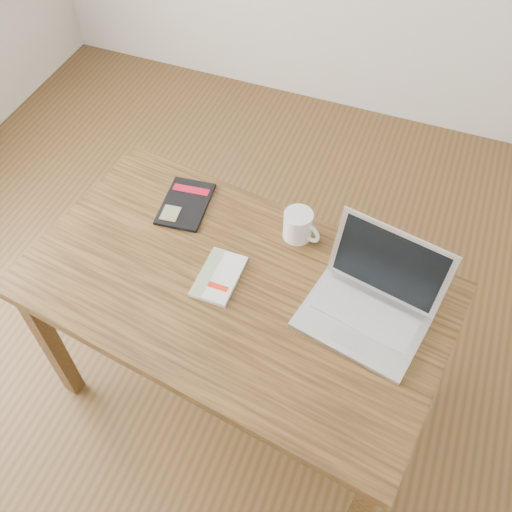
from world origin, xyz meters
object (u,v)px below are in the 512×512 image
(desk, at_px, (235,301))
(coffee_mug, at_px, (299,225))
(black_guidebook, at_px, (185,204))
(white_guidebook, at_px, (219,276))
(laptop, at_px, (371,301))

(desk, height_order, coffee_mug, coffee_mug)
(desk, distance_m, black_guidebook, 0.40)
(white_guidebook, bearing_deg, coffee_mug, 55.01)
(white_guidebook, distance_m, coffee_mug, 0.31)
(black_guidebook, height_order, coffee_mug, coffee_mug)
(desk, relative_size, white_guidebook, 7.13)
(laptop, distance_m, coffee_mug, 0.36)
(black_guidebook, bearing_deg, desk, -48.30)
(white_guidebook, distance_m, black_guidebook, 0.34)
(desk, distance_m, laptop, 0.44)
(white_guidebook, distance_m, laptop, 0.47)
(laptop, bearing_deg, coffee_mug, 156.45)
(coffee_mug, bearing_deg, desk, -93.95)
(desk, relative_size, black_guidebook, 5.75)
(white_guidebook, relative_size, coffee_mug, 1.48)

